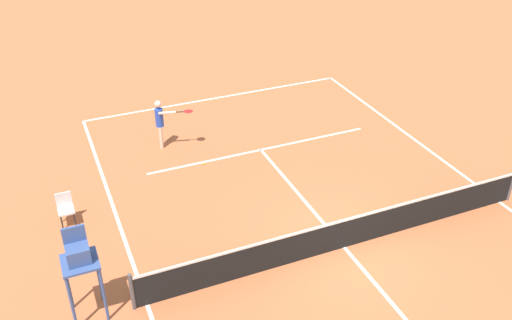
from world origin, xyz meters
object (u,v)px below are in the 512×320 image
object	(u,v)px
tennis_ball	(204,164)
courtside_chair_mid	(65,208)
player_serving	(161,120)
umpire_chair	(79,261)

from	to	relation	value
tennis_ball	courtside_chair_mid	xyz separation A→B (m)	(4.57, 1.51, 0.50)
courtside_chair_mid	player_serving	bearing A→B (deg)	-138.67
umpire_chair	courtside_chair_mid	distance (m)	3.90
player_serving	umpire_chair	size ratio (longest dim) A/B	0.74
player_serving	tennis_ball	world-z (taller)	player_serving
tennis_ball	umpire_chair	bearing A→B (deg)	49.22
player_serving	tennis_ball	distance (m)	2.19
player_serving	umpire_chair	xyz separation A→B (m)	(3.60, 6.95, 0.54)
player_serving	courtside_chair_mid	distance (m)	4.88
player_serving	tennis_ball	size ratio (longest dim) A/B	26.18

